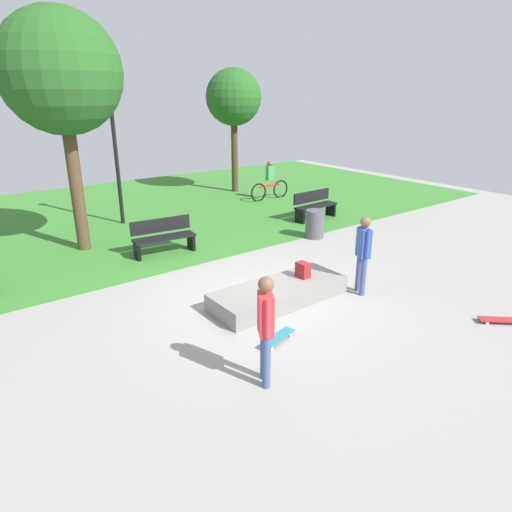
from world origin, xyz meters
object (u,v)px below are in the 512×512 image
object	(u,v)px
concrete_ledge	(279,293)
skateboard_spare	(501,320)
skater_performing_trick	(363,249)
trash_bin	(315,224)
backpack_on_ledge	(303,270)
park_bench_center_lawn	(315,205)
park_bench_near_path	(163,236)
lamp_post	(115,142)
skater_watching	(266,323)
tree_leaning_ash	(61,74)
skateboard_by_ledge	(277,338)
tree_tall_oak	(234,98)
cyclist_on_bicycle	(270,183)

from	to	relation	value
concrete_ledge	skateboard_spare	world-z (taller)	concrete_ledge
skater_performing_trick	trash_bin	distance (m)	3.90
concrete_ledge	backpack_on_ledge	world-z (taller)	backpack_on_ledge
park_bench_center_lawn	park_bench_near_path	bearing A→B (deg)	-179.13
trash_bin	skateboard_spare	bearing A→B (deg)	-98.54
lamp_post	park_bench_center_lawn	bearing A→B (deg)	-32.32
backpack_on_ledge	skateboard_spare	xyz separation A→B (m)	(2.02, -3.19, -0.46)
concrete_ledge	lamp_post	world-z (taller)	lamp_post
skater_watching	tree_leaning_ash	bearing A→B (deg)	91.52
skateboard_spare	park_bench_center_lawn	bearing A→B (deg)	72.60
tree_leaning_ash	lamp_post	xyz separation A→B (m)	(1.79, 1.78, -1.83)
backpack_on_ledge	skater_watching	xyz separation A→B (m)	(-2.55, -1.98, 0.46)
skateboard_by_ledge	trash_bin	xyz separation A→B (m)	(4.57, 3.82, 0.34)
skater_performing_trick	trash_bin	world-z (taller)	skater_performing_trick
skater_performing_trick	skateboard_by_ledge	xyz separation A→B (m)	(-2.65, -0.47, -0.90)
skater_watching	tree_tall_oak	size ratio (longest dim) A/B	0.34
backpack_on_ledge	lamp_post	bearing A→B (deg)	-174.15
skater_watching	cyclist_on_bicycle	bearing A→B (deg)	50.89
skateboard_by_ledge	park_bench_near_path	distance (m)	5.25
trash_bin	cyclist_on_bicycle	xyz separation A→B (m)	(2.05, 4.62, 0.23)
skateboard_spare	lamp_post	xyz separation A→B (m)	(-2.99, 10.62, 2.49)
concrete_ledge	skater_performing_trick	bearing A→B (deg)	-23.52
skateboard_spare	tree_tall_oak	bearing A→B (deg)	77.89
skater_watching	skateboard_spare	size ratio (longest dim) A/B	2.30
park_bench_near_path	lamp_post	distance (m)	4.00
concrete_ledge	trash_bin	distance (m)	4.43
cyclist_on_bicycle	tree_leaning_ash	bearing A→B (deg)	-168.30
tree_tall_oak	park_bench_center_lawn	bearing A→B (deg)	-94.31
park_bench_near_path	lamp_post	bearing A→B (deg)	86.08
skater_watching	tree_tall_oak	xyz separation A→B (m)	(7.24, 11.24, 2.75)
skater_performing_trick	park_bench_near_path	xyz separation A→B (m)	(-2.18, 4.74, -0.49)
skateboard_spare	lamp_post	size ratio (longest dim) A/B	0.17
tree_leaning_ash	trash_bin	distance (m)	7.54
skateboard_by_ledge	skater_performing_trick	bearing A→B (deg)	10.07
skateboard_by_ledge	park_bench_center_lawn	distance (m)	7.99
park_bench_near_path	trash_bin	size ratio (longest dim) A/B	2.03
skater_performing_trick	skateboard_by_ledge	world-z (taller)	skater_performing_trick
skateboard_spare	park_bench_near_path	distance (m)	7.90
skateboard_spare	park_bench_center_lawn	distance (m)	7.64
skater_performing_trick	park_bench_center_lawn	distance (m)	5.88
park_bench_center_lawn	tree_leaning_ash	size ratio (longest dim) A/B	0.27
tree_leaning_ash	tree_tall_oak	bearing A→B (deg)	25.92
backpack_on_ledge	park_bench_center_lawn	world-z (taller)	park_bench_center_lawn
skateboard_spare	tree_leaning_ash	bearing A→B (deg)	118.39
lamp_post	trash_bin	bearing A→B (deg)	-51.22
skateboard_by_ledge	cyclist_on_bicycle	xyz separation A→B (m)	(6.61, 8.44, 0.57)
concrete_ledge	skateboard_by_ledge	world-z (taller)	concrete_ledge
backpack_on_ledge	skateboard_spare	distance (m)	3.80
tree_leaning_ash	backpack_on_ledge	bearing A→B (deg)	-63.98
skateboard_by_ledge	tree_leaning_ash	world-z (taller)	tree_leaning_ash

